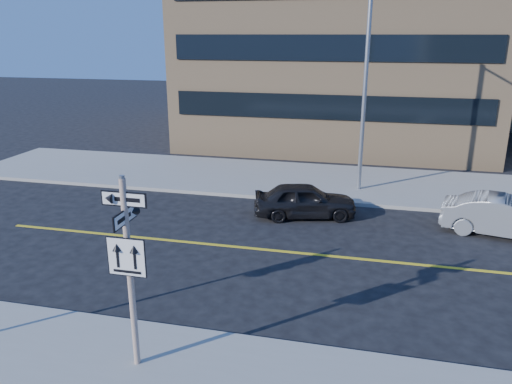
% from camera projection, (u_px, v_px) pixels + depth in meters
% --- Properties ---
extents(ground, '(120.00, 120.00, 0.00)m').
position_uv_depth(ground, '(182.00, 308.00, 12.76)').
color(ground, black).
rests_on(ground, ground).
extents(sign_pole, '(0.92, 0.92, 4.06)m').
position_uv_depth(sign_pole, '(129.00, 263.00, 9.69)').
color(sign_pole, silver).
rests_on(sign_pole, near_sidewalk).
extents(parked_car_a, '(2.45, 4.12, 1.31)m').
position_uv_depth(parked_car_a, '(305.00, 200.00, 18.93)').
color(parked_car_a, black).
rests_on(parked_car_a, ground).
extents(parked_car_b, '(2.33, 4.35, 1.36)m').
position_uv_depth(parked_car_b, '(505.00, 217.00, 17.13)').
color(parked_car_b, gray).
rests_on(parked_car_b, ground).
extents(streetlight_a, '(0.55, 2.25, 8.00)m').
position_uv_depth(streetlight_a, '(365.00, 83.00, 20.41)').
color(streetlight_a, gray).
rests_on(streetlight_a, far_sidewalk).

